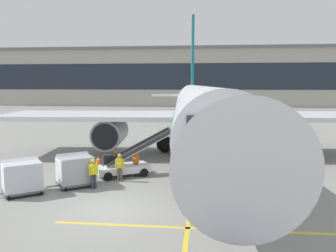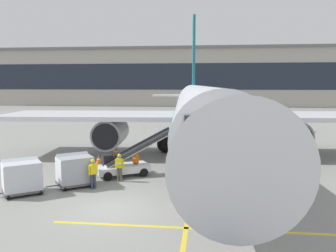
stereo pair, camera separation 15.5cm
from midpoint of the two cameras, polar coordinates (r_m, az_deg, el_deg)
ground_plane at (r=17.54m, az=-9.58°, el=-13.23°), size 600.00×600.00×0.00m
parked_airplane at (r=29.59m, az=4.94°, el=2.57°), size 33.32×43.37×14.58m
belt_loader at (r=23.26m, az=-6.98°, el=-5.92°), size 5.21×3.75×3.03m
baggage_cart_lead at (r=21.44m, az=-15.10°, el=-6.85°), size 2.66×2.48×1.91m
baggage_cart_second at (r=20.88m, az=-22.87°, el=-7.54°), size 2.66×2.48×1.91m
ground_crew_by_loader at (r=23.26m, az=-5.48°, el=-5.58°), size 0.50×0.40×1.74m
ground_crew_by_carts at (r=20.66m, az=-12.25°, el=-7.30°), size 0.44×0.44×1.74m
ground_crew_marshaller at (r=21.88m, az=-8.07°, el=-6.41°), size 0.57×0.29×1.74m
safety_cone_engine_keepout at (r=26.79m, az=-11.42°, el=-5.47°), size 0.61×0.61×0.69m
safety_cone_wingtip at (r=29.27m, az=-8.69°, el=-4.26°), size 0.70×0.70×0.79m
apron_guidance_line_lead_in at (r=29.37m, az=4.53°, el=-4.92°), size 0.20×110.00×0.01m
apron_guidance_line_stop_bar at (r=15.27m, az=3.74°, el=-16.26°), size 12.00×0.20×0.01m
terminal_building at (r=100.79m, az=3.75°, el=7.89°), size 123.40×19.93×15.68m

